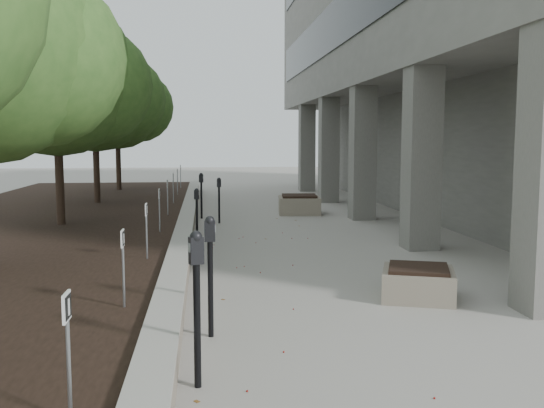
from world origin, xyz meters
TOP-DOWN VIEW (x-y plane):
  - ground at (0.00, 0.00)m, footprint 90.00×90.00m
  - retaining_wall at (-1.82, 9.00)m, footprint 0.39×26.00m
  - planting_bed at (-5.50, 9.00)m, footprint 7.00×26.00m
  - crabapple_tree_3 at (-4.80, 8.00)m, footprint 4.60×4.00m
  - crabapple_tree_4 at (-4.80, 13.00)m, footprint 4.60×4.00m
  - crabapple_tree_5 at (-4.80, 18.00)m, footprint 4.60×4.00m
  - parking_sign_1 at (-2.35, -2.50)m, footprint 0.04×0.22m
  - parking_sign_2 at (-2.35, 0.50)m, footprint 0.04×0.22m
  - parking_sign_3 at (-2.35, 3.50)m, footprint 0.04×0.22m
  - parking_sign_4 at (-2.35, 6.50)m, footprint 0.04×0.22m
  - parking_sign_5 at (-2.35, 9.50)m, footprint 0.04×0.22m
  - parking_sign_6 at (-2.35, 12.50)m, footprint 0.04×0.22m
  - parking_sign_7 at (-2.35, 15.50)m, footprint 0.04×0.22m
  - parking_sign_8 at (-2.35, 18.50)m, footprint 0.04×0.22m
  - parking_meter_1 at (-1.44, -1.06)m, footprint 0.18×0.15m
  - parking_meter_2 at (-1.30, 0.46)m, footprint 0.16×0.12m
  - parking_meter_3 at (-1.55, 7.59)m, footprint 0.14×0.12m
  - parking_meter_4 at (-0.95, 10.57)m, footprint 0.15×0.11m
  - parking_meter_5 at (-1.46, 11.68)m, footprint 0.16×0.13m
  - planter_front at (1.89, 1.93)m, footprint 1.35×1.35m
  - planter_back at (1.72, 12.55)m, footprint 1.45×1.45m
  - berry_scatter at (-0.10, 5.00)m, footprint 3.30×14.10m

SIDE VIEW (x-z plane):
  - ground at x=0.00m, z-range 0.00..0.00m
  - berry_scatter at x=-0.10m, z-range 0.00..0.02m
  - planting_bed at x=-5.50m, z-range 0.00..0.40m
  - planter_front at x=1.89m, z-range 0.00..0.50m
  - retaining_wall at x=-1.82m, z-range 0.00..0.50m
  - planter_back at x=1.72m, z-range 0.00..0.62m
  - parking_meter_3 at x=-1.55m, z-range 0.00..1.27m
  - parking_meter_4 at x=-0.95m, z-range 0.00..1.33m
  - parking_meter_5 at x=-1.46m, z-range 0.00..1.41m
  - parking_meter_2 at x=-1.30m, z-range 0.00..1.52m
  - parking_meter_1 at x=-1.44m, z-range 0.00..1.57m
  - parking_sign_1 at x=-2.35m, z-range 0.40..1.36m
  - parking_sign_2 at x=-2.35m, z-range 0.40..1.36m
  - parking_sign_3 at x=-2.35m, z-range 0.40..1.36m
  - parking_sign_4 at x=-2.35m, z-range 0.40..1.36m
  - parking_sign_5 at x=-2.35m, z-range 0.40..1.36m
  - parking_sign_6 at x=-2.35m, z-range 0.40..1.36m
  - parking_sign_7 at x=-2.35m, z-range 0.40..1.36m
  - parking_sign_8 at x=-2.35m, z-range 0.40..1.36m
  - crabapple_tree_3 at x=-4.80m, z-range 0.40..5.84m
  - crabapple_tree_4 at x=-4.80m, z-range 0.40..5.84m
  - crabapple_tree_5 at x=-4.80m, z-range 0.40..5.84m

